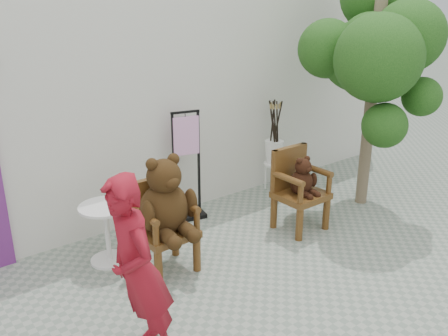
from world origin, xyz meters
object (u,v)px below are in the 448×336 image
(chair_big, at_px, (165,208))
(stool_bucket, at_px, (274,151))
(chair_small, at_px, (299,183))
(display_stand, at_px, (187,178))
(person, at_px, (138,271))
(tree, at_px, (375,41))
(cafe_table, at_px, (107,227))

(chair_big, height_order, stool_bucket, stool_bucket)
(chair_small, distance_m, display_stand, 1.52)
(person, distance_m, tree, 4.53)
(cafe_table, height_order, tree, tree)
(cafe_table, relative_size, stool_bucket, 0.48)
(person, xyz_separation_m, stool_bucket, (3.50, 2.06, -0.19))
(cafe_table, xyz_separation_m, display_stand, (1.40, 0.44, 0.14))
(chair_big, bearing_deg, display_stand, 46.32)
(person, height_order, cafe_table, person)
(display_stand, bearing_deg, tree, -13.49)
(chair_small, xyz_separation_m, display_stand, (-0.97, 1.17, -0.04))
(chair_big, xyz_separation_m, person, (-0.90, -1.06, 0.08))
(chair_big, bearing_deg, cafe_table, 127.55)
(person, relative_size, stool_bucket, 1.14)
(display_stand, relative_size, stool_bucket, 1.04)
(chair_big, distance_m, person, 1.39)
(cafe_table, bearing_deg, chair_big, -52.45)
(tree, bearing_deg, chair_big, 177.13)
(cafe_table, bearing_deg, display_stand, 17.37)
(chair_big, relative_size, person, 0.81)
(chair_big, xyz_separation_m, chair_small, (1.93, -0.16, -0.13))
(chair_big, height_order, tree, tree)
(person, xyz_separation_m, tree, (4.17, 0.90, 1.52))
(chair_small, distance_m, cafe_table, 2.49)
(chair_big, distance_m, cafe_table, 0.78)
(chair_small, xyz_separation_m, stool_bucket, (0.67, 1.16, 0.02))
(display_stand, bearing_deg, chair_big, -120.29)
(display_stand, height_order, stool_bucket, display_stand)
(person, distance_m, cafe_table, 1.74)
(chair_small, relative_size, stool_bucket, 0.74)
(chair_small, xyz_separation_m, person, (-2.83, -0.90, 0.21))
(chair_big, relative_size, stool_bucket, 0.93)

